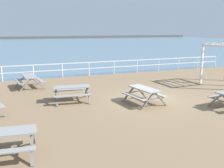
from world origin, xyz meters
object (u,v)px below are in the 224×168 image
Objects in this scene: picnic_table_far_right at (29,79)px; picnic_table_near_left at (72,90)px; picnic_table_near_right at (3,138)px; picnic_table_far_left at (144,92)px.

picnic_table_near_left is at bearing -163.39° from picnic_table_far_right.
picnic_table_near_right is 0.98× the size of picnic_table_far_left.
picnic_table_far_right is at bearing 120.67° from picnic_table_near_left.
picnic_table_near_left is 0.99× the size of picnic_table_far_right.
picnic_table_near_right is (-3.07, -4.96, 0.00)m from picnic_table_near_left.
picnic_table_near_right is at bearing 164.30° from picnic_table_far_right.
picnic_table_near_left is 3.59m from picnic_table_far_left.
picnic_table_far_right is at bearing 88.52° from picnic_table_near_right.
picnic_table_near_right is 0.99× the size of picnic_table_far_right.
picnic_table_far_right is at bearing 33.23° from picnic_table_far_left.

